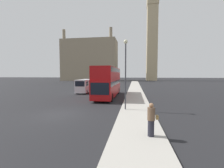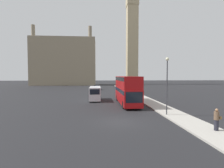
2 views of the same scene
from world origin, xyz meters
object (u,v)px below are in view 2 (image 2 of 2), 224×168
(parked_sedan, at_px, (97,88))
(white_van, at_px, (95,93))
(clock_tower, at_px, (132,28))
(pedestrian, at_px, (217,120))
(red_double_decker_bus, at_px, (127,89))
(street_lamp, at_px, (167,78))

(parked_sedan, bearing_deg, white_van, -90.10)
(clock_tower, bearing_deg, pedestrian, -96.21)
(red_double_decker_bus, bearing_deg, pedestrian, -71.53)
(clock_tower, bearing_deg, parked_sedan, -117.35)
(street_lamp, relative_size, parked_sedan, 1.48)
(clock_tower, height_order, parked_sedan, clock_tower)
(red_double_decker_bus, bearing_deg, clock_tower, 78.30)
(white_van, bearing_deg, parked_sedan, 89.90)
(parked_sedan, bearing_deg, street_lamp, -77.71)
(red_double_decker_bus, distance_m, pedestrian, 14.97)
(white_van, relative_size, parked_sedan, 1.36)
(clock_tower, xyz_separation_m, street_lamp, (-10.14, -72.04, -24.94))
(red_double_decker_bus, bearing_deg, white_van, 139.23)
(red_double_decker_bus, relative_size, street_lamp, 1.78)
(pedestrian, height_order, parked_sedan, pedestrian)
(clock_tower, xyz_separation_m, red_double_decker_bus, (-13.19, -63.69, -26.75))
(white_van, relative_size, pedestrian, 3.34)
(pedestrian, xyz_separation_m, street_lamp, (-1.67, 5.79, 3.21))
(clock_tower, height_order, white_van, clock_tower)
(red_double_decker_bus, relative_size, parked_sedan, 2.63)
(white_van, height_order, street_lamp, street_lamp)
(white_van, relative_size, street_lamp, 0.92)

